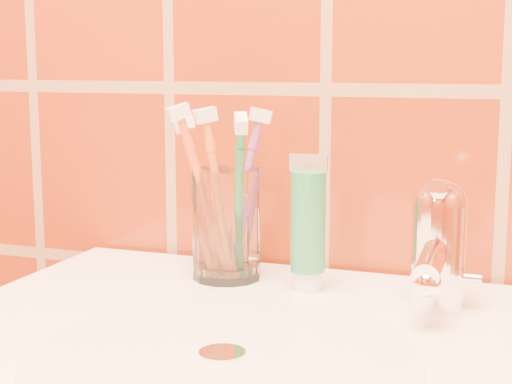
% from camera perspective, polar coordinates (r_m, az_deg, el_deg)
% --- Properties ---
extents(glass_tumbler, '(0.07, 0.07, 0.11)m').
position_cam_1_polar(glass_tumbler, '(0.80, -2.14, -2.34)').
color(glass_tumbler, white).
rests_on(glass_tumbler, pedestal_sink).
extents(toothpaste_tube, '(0.04, 0.03, 0.13)m').
position_cam_1_polar(toothpaste_tube, '(0.76, 3.80, -2.59)').
color(toothpaste_tube, white).
rests_on(toothpaste_tube, pedestal_sink).
extents(faucet, '(0.05, 0.11, 0.12)m').
position_cam_1_polar(faucet, '(0.72, 13.11, -3.40)').
color(faucet, white).
rests_on(faucet, pedestal_sink).
extents(toothbrush_0, '(0.15, 0.13, 0.18)m').
position_cam_1_polar(toothbrush_0, '(0.82, -3.98, -0.44)').
color(toothbrush_0, '#CE6724').
rests_on(toothbrush_0, glass_tumbler).
extents(toothbrush_1, '(0.11, 0.16, 0.20)m').
position_cam_1_polar(toothbrush_1, '(0.76, -1.29, -0.75)').
color(toothbrush_1, '#217D3D').
rests_on(toothbrush_1, glass_tumbler).
extents(toothbrush_2, '(0.10, 0.09, 0.19)m').
position_cam_1_polar(toothbrush_2, '(0.81, -0.96, -0.12)').
color(toothbrush_2, '#8D489B').
rests_on(toothbrush_2, glass_tumbler).
extents(toothbrush_3, '(0.08, 0.08, 0.19)m').
position_cam_1_polar(toothbrush_3, '(0.78, -2.75, -0.36)').
color(toothbrush_3, orange).
rests_on(toothbrush_3, glass_tumbler).
extents(toothbrush_4, '(0.12, 0.12, 0.19)m').
position_cam_1_polar(toothbrush_4, '(0.78, -3.73, -0.28)').
color(toothbrush_4, '#DF5A27').
rests_on(toothbrush_4, glass_tumbler).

